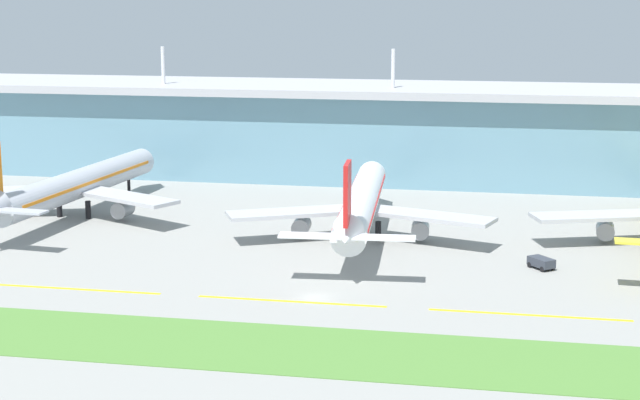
% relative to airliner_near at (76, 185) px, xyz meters
% --- Properties ---
extents(ground_plane, '(600.00, 600.00, 0.00)m').
position_rel_airliner_near_xyz_m(ground_plane, '(57.59, -45.45, -6.45)').
color(ground_plane, gray).
extents(terminal_building, '(288.00, 34.00, 31.43)m').
position_rel_airliner_near_xyz_m(terminal_building, '(57.59, 54.52, 4.97)').
color(terminal_building, '#6693A8').
rests_on(terminal_building, ground).
extents(airliner_near, '(48.61, 67.52, 18.90)m').
position_rel_airliner_near_xyz_m(airliner_near, '(0.00, 0.00, 0.00)').
color(airliner_near, '#ADB2BC').
rests_on(airliner_near, ground).
extents(airliner_middle, '(48.67, 67.92, 18.90)m').
position_rel_airliner_near_xyz_m(airliner_middle, '(58.83, -8.00, 0.00)').
color(airliner_middle, white).
rests_on(airliner_middle, ground).
extents(taxiway_stripe_mid_west, '(28.00, 0.70, 0.04)m').
position_rel_airliner_near_xyz_m(taxiway_stripe_mid_west, '(20.59, -48.18, -6.43)').
color(taxiway_stripe_mid_west, yellow).
rests_on(taxiway_stripe_mid_west, ground).
extents(taxiway_stripe_centre, '(28.00, 0.70, 0.04)m').
position_rel_airliner_near_xyz_m(taxiway_stripe_centre, '(54.59, -48.18, -6.43)').
color(taxiway_stripe_centre, yellow).
rests_on(taxiway_stripe_centre, ground).
extents(taxiway_stripe_mid_east, '(28.00, 0.70, 0.04)m').
position_rel_airliner_near_xyz_m(taxiway_stripe_mid_east, '(88.59, -48.18, -6.43)').
color(taxiway_stripe_mid_east, yellow).
rests_on(taxiway_stripe_mid_east, ground).
extents(grass_verge, '(300.00, 18.00, 0.10)m').
position_rel_airliner_near_xyz_m(grass_verge, '(57.59, -67.99, -6.40)').
color(grass_verge, '#518438').
rests_on(grass_verge, ground).
extents(pushback_tug, '(4.66, 4.92, 1.85)m').
position_rel_airliner_near_xyz_m(pushback_tug, '(90.74, -23.07, -5.35)').
color(pushback_tug, '#333842').
rests_on(pushback_tug, ground).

